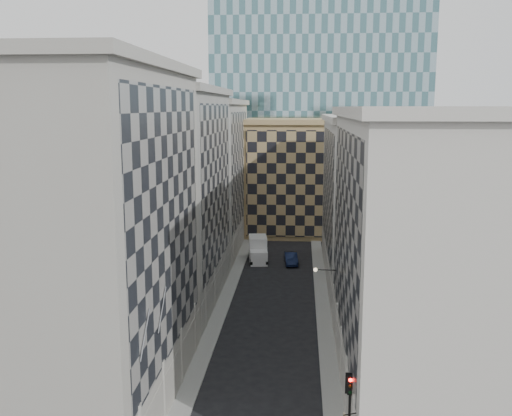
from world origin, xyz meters
The scene contains 14 objects.
sidewalk_west centered at (-5.25, 30.00, 0.07)m, with size 1.50×100.00×0.15m, color gray.
sidewalk_east centered at (5.25, 30.00, 0.07)m, with size 1.50×100.00×0.15m, color gray.
bldg_left_a centered at (-10.88, 11.00, 11.82)m, with size 10.80×22.80×23.70m.
bldg_left_b centered at (-10.88, 33.00, 11.32)m, with size 10.80×22.80×22.70m.
bldg_left_c centered at (-10.88, 55.00, 10.83)m, with size 10.80×22.80×21.70m.
bldg_right_a centered at (10.88, 15.00, 10.32)m, with size 10.80×26.80×20.70m.
bldg_right_b centered at (10.89, 42.00, 9.85)m, with size 10.80×28.80×19.70m.
tan_block centered at (2.00, 67.90, 9.44)m, with size 16.80×14.80×18.80m.
church_tower centered at (0.00, 82.00, 26.95)m, with size 7.20×7.20×51.50m.
flagpoles_left centered at (-5.90, 6.00, 8.00)m, with size 0.10×6.33×2.33m.
bracket_lamp centered at (4.38, 24.00, 6.20)m, with size 1.98×0.36×0.36m.
traffic_light centered at (5.90, 6.30, 3.54)m, with size 0.60×0.52×4.74m.
box_truck centered at (-2.90, 49.33, 1.39)m, with size 3.06×6.07×3.20m.
dark_car centered at (1.61, 47.86, 0.77)m, with size 1.62×4.65×1.53m, color #0D1632.
Camera 1 is at (2.76, -25.88, 20.66)m, focal length 40.00 mm.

